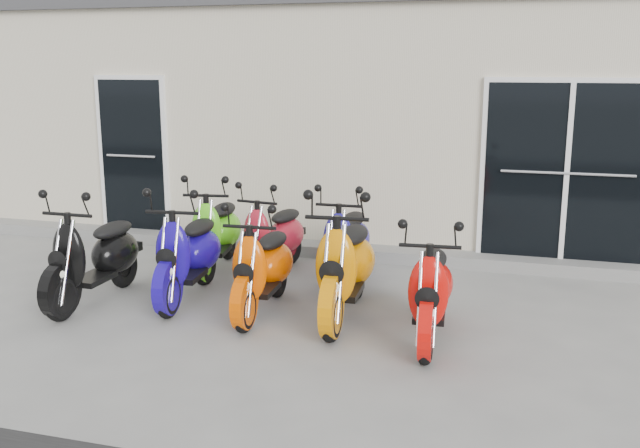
# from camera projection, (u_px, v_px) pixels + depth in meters

# --- Properties ---
(ground) EXTENTS (80.00, 80.00, 0.00)m
(ground) POSITION_uv_depth(u_px,v_px,m) (304.00, 307.00, 7.40)
(ground) COLOR gray
(ground) RESTS_ON ground
(building) EXTENTS (14.00, 6.00, 3.20)m
(building) POSITION_uv_depth(u_px,v_px,m) (397.00, 116.00, 11.92)
(building) COLOR beige
(building) RESTS_ON ground
(roof_cap) EXTENTS (14.20, 6.20, 0.16)m
(roof_cap) POSITION_uv_depth(u_px,v_px,m) (399.00, 12.00, 11.55)
(roof_cap) COLOR #3F3F42
(roof_cap) RESTS_ON building
(front_step) EXTENTS (14.00, 0.40, 0.15)m
(front_step) POSITION_uv_depth(u_px,v_px,m) (350.00, 251.00, 9.28)
(front_step) COLOR gray
(front_step) RESTS_ON ground
(door_left) EXTENTS (1.07, 0.08, 2.22)m
(door_left) POSITION_uv_depth(u_px,v_px,m) (133.00, 151.00, 10.03)
(door_left) COLOR black
(door_left) RESTS_ON front_step
(door_right) EXTENTS (2.02, 0.08, 2.22)m
(door_right) POSITION_uv_depth(u_px,v_px,m) (567.00, 168.00, 8.45)
(door_right) COLOR black
(door_right) RESTS_ON front_step
(scooter_front_black) EXTENTS (0.64, 1.73, 1.27)m
(scooter_front_black) POSITION_uv_depth(u_px,v_px,m) (93.00, 244.00, 7.40)
(scooter_front_black) COLOR black
(scooter_front_black) RESTS_ON ground
(scooter_front_blue) EXTENTS (0.80, 1.78, 1.27)m
(scooter_front_blue) POSITION_uv_depth(u_px,v_px,m) (188.00, 241.00, 7.50)
(scooter_front_blue) COLOR #19098F
(scooter_front_blue) RESTS_ON ground
(scooter_front_orange_a) EXTENTS (0.67, 1.66, 1.20)m
(scooter_front_orange_a) POSITION_uv_depth(u_px,v_px,m) (262.00, 255.00, 7.09)
(scooter_front_orange_a) COLOR #E44F00
(scooter_front_orange_a) RESTS_ON ground
(scooter_front_orange_b) EXTENTS (0.76, 1.88, 1.36)m
(scooter_front_orange_b) POSITION_uv_depth(u_px,v_px,m) (346.00, 251.00, 6.92)
(scooter_front_orange_b) COLOR orange
(scooter_front_orange_b) RESTS_ON ground
(scooter_front_red) EXTENTS (0.72, 1.67, 1.21)m
(scooter_front_red) POSITION_uv_depth(u_px,v_px,m) (431.00, 276.00, 6.39)
(scooter_front_red) COLOR red
(scooter_front_red) RESTS_ON ground
(scooter_back_green) EXTENTS (0.86, 1.75, 1.24)m
(scooter_back_green) POSITION_uv_depth(u_px,v_px,m) (216.00, 221.00, 8.55)
(scooter_back_green) COLOR #59DC1A
(scooter_back_green) RESTS_ON ground
(scooter_back_red) EXTENTS (0.79, 1.65, 1.17)m
(scooter_back_red) POSITION_uv_depth(u_px,v_px,m) (272.00, 227.00, 8.41)
(scooter_back_red) COLOR #B11B2B
(scooter_back_red) RESTS_ON ground
(scooter_back_blue) EXTENTS (0.61, 1.63, 1.19)m
(scooter_back_blue) POSITION_uv_depth(u_px,v_px,m) (346.00, 231.00, 8.14)
(scooter_back_blue) COLOR navy
(scooter_back_blue) RESTS_ON ground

